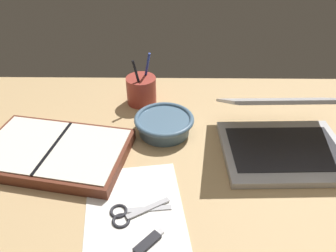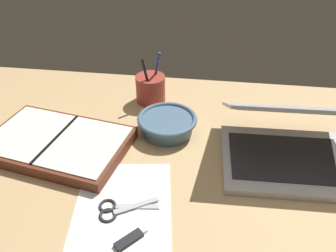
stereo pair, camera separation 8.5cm
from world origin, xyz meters
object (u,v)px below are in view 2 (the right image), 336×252
(pen_cup, at_px, (151,89))
(bowl, at_px, (167,123))
(scissors, at_px, (115,209))
(planner, at_px, (57,143))
(laptop, at_px, (287,142))

(pen_cup, bearing_deg, bowl, -64.75)
(scissors, bearing_deg, planner, 119.74)
(pen_cup, relative_size, planner, 0.41)
(laptop, bearing_deg, bowl, 165.23)
(bowl, bearing_deg, scissors, -103.61)
(planner, xyz_separation_m, scissors, (0.21, -0.19, -0.01))
(bowl, distance_m, scissors, 0.31)
(laptop, relative_size, scissors, 2.44)
(bowl, relative_size, scissors, 1.27)
(laptop, xyz_separation_m, scissors, (-0.39, -0.23, -0.05))
(laptop, bearing_deg, scissors, -151.46)
(planner, bearing_deg, pen_cup, 63.75)
(laptop, height_order, scissors, laptop)
(bowl, distance_m, pen_cup, 0.18)
(bowl, height_order, planner, bowl)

